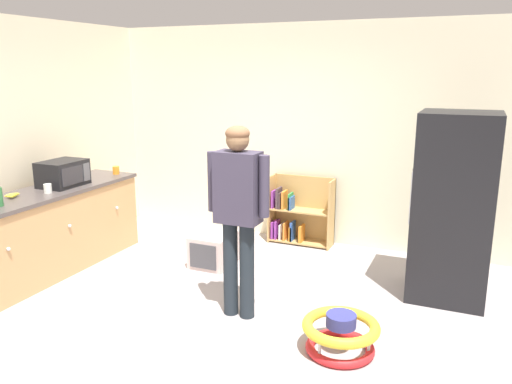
# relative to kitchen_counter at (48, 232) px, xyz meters

# --- Properties ---
(ground_plane) EXTENTS (12.00, 12.00, 0.00)m
(ground_plane) POSITION_rel_kitchen_counter_xyz_m (2.20, -0.16, -0.45)
(ground_plane) COLOR #A49B9B
(ground_plane) RESTS_ON ground
(back_wall) EXTENTS (5.20, 0.06, 2.70)m
(back_wall) POSITION_rel_kitchen_counter_xyz_m (2.20, 2.17, 0.90)
(back_wall) COLOR beige
(back_wall) RESTS_ON ground
(left_side_wall) EXTENTS (0.06, 2.99, 2.70)m
(left_side_wall) POSITION_rel_kitchen_counter_xyz_m (-0.43, 0.64, 0.90)
(left_side_wall) COLOR beige
(left_side_wall) RESTS_ON ground
(kitchen_counter) EXTENTS (0.65, 2.35, 0.90)m
(kitchen_counter) POSITION_rel_kitchen_counter_xyz_m (0.00, 0.00, 0.00)
(kitchen_counter) COLOR tan
(kitchen_counter) RESTS_ON ground
(refrigerator) EXTENTS (0.73, 0.68, 1.78)m
(refrigerator) POSITION_rel_kitchen_counter_xyz_m (3.99, 1.07, 0.44)
(refrigerator) COLOR black
(refrigerator) RESTS_ON ground
(bookshelf) EXTENTS (0.80, 0.28, 0.85)m
(bookshelf) POSITION_rel_kitchen_counter_xyz_m (2.15, 1.98, -0.09)
(bookshelf) COLOR tan
(bookshelf) RESTS_ON ground
(standing_person) EXTENTS (0.57, 0.22, 1.70)m
(standing_person) POSITION_rel_kitchen_counter_xyz_m (2.32, -0.10, 0.57)
(standing_person) COLOR #1F272E
(standing_person) RESTS_ON ground
(baby_walker) EXTENTS (0.60, 0.60, 0.32)m
(baby_walker) POSITION_rel_kitchen_counter_xyz_m (3.30, -0.35, -0.29)
(baby_walker) COLOR red
(baby_walker) RESTS_ON ground
(pet_carrier) EXTENTS (0.42, 0.55, 0.36)m
(pet_carrier) POSITION_rel_kitchen_counter_xyz_m (1.54, 0.91, -0.27)
(pet_carrier) COLOR beige
(pet_carrier) RESTS_ON ground
(microwave) EXTENTS (0.37, 0.48, 0.28)m
(microwave) POSITION_rel_kitchen_counter_xyz_m (0.01, 0.28, 0.59)
(microwave) COLOR black
(microwave) RESTS_ON kitchen_counter
(banana_bunch) EXTENTS (0.12, 0.16, 0.04)m
(banana_bunch) POSITION_rel_kitchen_counter_xyz_m (-0.06, -0.33, 0.48)
(banana_bunch) COLOR yellow
(banana_bunch) RESTS_ON kitchen_counter
(white_cup) EXTENTS (0.08, 0.08, 0.09)m
(white_cup) POSITION_rel_kitchen_counter_xyz_m (0.10, -0.04, 0.50)
(white_cup) COLOR white
(white_cup) RESTS_ON kitchen_counter
(orange_cup) EXTENTS (0.08, 0.08, 0.09)m
(orange_cup) POSITION_rel_kitchen_counter_xyz_m (0.12, 1.03, 0.50)
(orange_cup) COLOR orange
(orange_cup) RESTS_ON kitchen_counter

